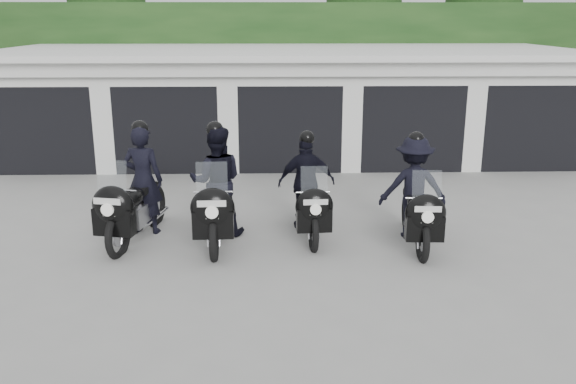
{
  "coord_description": "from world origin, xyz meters",
  "views": [
    {
      "loc": [
        -0.47,
        -9.63,
        3.85
      ],
      "look_at": [
        -0.2,
        0.06,
        1.05
      ],
      "focal_mm": 38.0,
      "sensor_mm": 36.0,
      "label": 1
    }
  ],
  "objects_px": {
    "police_bike_a": "(136,193)",
    "police_bike_b": "(216,189)",
    "police_bike_c": "(308,190)",
    "police_bike_d": "(415,194)"
  },
  "relations": [
    {
      "from": "police_bike_d",
      "to": "police_bike_b",
      "type": "bearing_deg",
      "value": 179.68
    },
    {
      "from": "police_bike_a",
      "to": "police_bike_d",
      "type": "distance_m",
      "value": 4.91
    },
    {
      "from": "police_bike_b",
      "to": "police_bike_a",
      "type": "bearing_deg",
      "value": 177.15
    },
    {
      "from": "police_bike_c",
      "to": "police_bike_b",
      "type": "bearing_deg",
      "value": -174.43
    },
    {
      "from": "police_bike_a",
      "to": "police_bike_b",
      "type": "xyz_separation_m",
      "value": [
        1.41,
        -0.02,
        0.05
      ]
    },
    {
      "from": "police_bike_a",
      "to": "police_bike_b",
      "type": "bearing_deg",
      "value": 10.52
    },
    {
      "from": "police_bike_c",
      "to": "police_bike_d",
      "type": "relative_size",
      "value": 0.97
    },
    {
      "from": "police_bike_c",
      "to": "police_bike_d",
      "type": "bearing_deg",
      "value": -17.53
    },
    {
      "from": "police_bike_d",
      "to": "police_bike_a",
      "type": "bearing_deg",
      "value": -179.64
    },
    {
      "from": "police_bike_b",
      "to": "police_bike_d",
      "type": "height_order",
      "value": "police_bike_b"
    }
  ]
}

